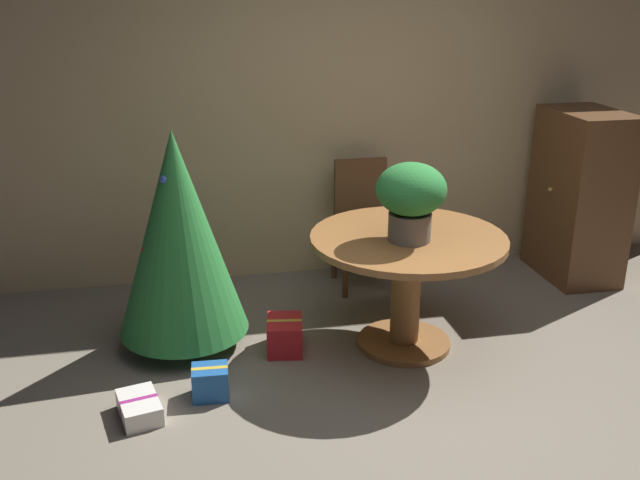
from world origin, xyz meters
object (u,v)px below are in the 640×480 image
Objects in this scene: round_dining_table at (407,267)px; holiday_tree at (178,234)px; gift_box_red at (285,335)px; wooden_cabinet at (579,196)px; gift_box_blue at (210,382)px; flower_vase at (411,196)px; gift_box_cream at (139,408)px; wooden_chair_far at (363,216)px.

round_dining_table is 1.39m from holiday_tree.
wooden_cabinet is (2.37, 0.75, 0.54)m from gift_box_red.
gift_box_blue is at bearing -164.04° from round_dining_table.
wooden_cabinet is at bearing 29.07° from flower_vase.
flower_vase is at bearing -12.76° from gift_box_red.
gift_box_cream is (-0.26, -0.76, -0.69)m from holiday_tree.
wooden_chair_far reaches higher than gift_box_red.
round_dining_table is 5.76× the size of gift_box_blue.
holiday_tree reaches higher than wooden_cabinet.
flower_vase reaches higher than wooden_chair_far.
flower_vase is 1.89m from gift_box_cream.
flower_vase is 1.49× the size of gift_box_red.
wooden_chair_far is 0.73× the size of wooden_cabinet.
wooden_cabinet is (2.85, 1.20, 0.55)m from gift_box_blue.
gift_box_blue is at bearing -131.52° from wooden_chair_far.
holiday_tree is (-1.34, -0.74, 0.21)m from wooden_chair_far.
gift_box_cream is (-1.60, -1.50, -0.47)m from wooden_chair_far.
flower_vase is 0.36× the size of wooden_cabinet.
round_dining_table is at bearing -6.94° from gift_box_red.
holiday_tree is (-1.32, 0.36, -0.27)m from flower_vase.
wooden_chair_far is at bearing 43.12° from gift_box_cream.
flower_vase is at bearing 14.04° from gift_box_cream.
gift_box_red is (-0.72, 0.16, -0.91)m from flower_vase.
wooden_chair_far reaches higher than gift_box_cream.
flower_vase is 1.39× the size of gift_box_cream.
gift_box_cream is at bearing -108.90° from holiday_tree.
wooden_cabinet is (2.97, 0.55, -0.10)m from holiday_tree.
wooden_chair_far is at bearing 90.00° from round_dining_table.
round_dining_table is 3.54× the size of gift_box_cream.
gift_box_red is (-0.74, 0.09, -0.43)m from round_dining_table.
wooden_chair_far is 1.55m from holiday_tree.
round_dining_table reaches higher than gift_box_blue.
wooden_chair_far is 1.27m from gift_box_red.
gift_box_cream is at bearing -163.71° from round_dining_table.
flower_vase is 1.92m from wooden_cabinet.
round_dining_table is 3.79× the size of gift_box_red.
gift_box_red is at bearing -18.45° from holiday_tree.
wooden_chair_far is at bearing 28.92° from holiday_tree.
flower_vase is 0.50× the size of wooden_chair_far.
holiday_tree reaches higher than gift_box_red.
gift_box_cream is 3.54m from wooden_cabinet.
holiday_tree reaches higher than flower_vase.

